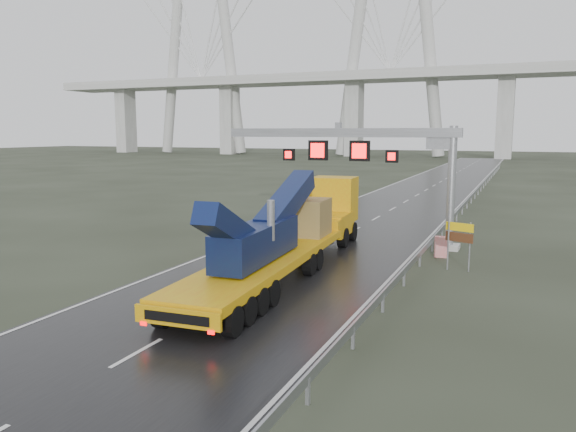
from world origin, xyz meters
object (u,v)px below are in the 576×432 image
at_px(exit_sign_pair, 459,237).
at_px(striped_barrier, 441,247).
at_px(sign_gantry, 371,152).
at_px(heavy_haul_truck, 297,228).

relative_size(exit_sign_pair, striped_barrier, 2.12).
relative_size(sign_gantry, exit_sign_pair, 6.05).
xyz_separation_m(sign_gantry, striped_barrier, (4.67, -2.34, -5.03)).
xyz_separation_m(heavy_haul_truck, striped_barrier, (6.72, 4.52, -1.30)).
bearing_deg(exit_sign_pair, striped_barrier, 133.56).
bearing_deg(sign_gantry, heavy_haul_truck, -106.65).
xyz_separation_m(heavy_haul_truck, exit_sign_pair, (7.94, 1.74, -0.15)).
xyz_separation_m(sign_gantry, heavy_haul_truck, (-2.05, -6.86, -3.74)).
bearing_deg(heavy_haul_truck, striped_barrier, 30.51).
distance_m(heavy_haul_truck, exit_sign_pair, 8.13).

